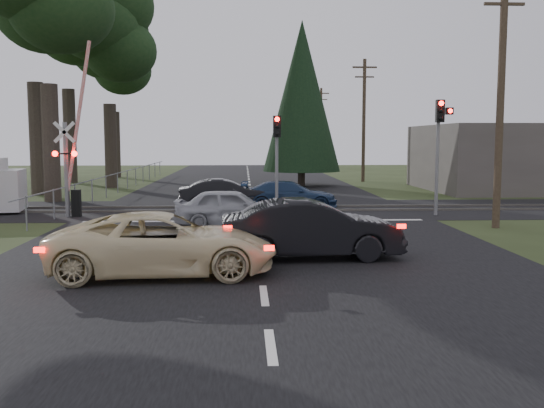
{
  "coord_description": "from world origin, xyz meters",
  "views": [
    {
      "loc": [
        -0.39,
        -14.8,
        3.09
      ],
      "look_at": [
        0.4,
        2.11,
        1.3
      ],
      "focal_mm": 40.0,
      "sensor_mm": 36.0,
      "label": 1
    }
  ],
  "objects": [
    {
      "name": "utility_pole_far",
      "position": [
        8.5,
        55.0,
        4.73
      ],
      "size": [
        1.8,
        0.26,
        9.0
      ],
      "color": "#4C3D2D",
      "rests_on": "ground"
    },
    {
      "name": "building_right",
      "position": [
        18.0,
        22.0,
        2.0
      ],
      "size": [
        14.0,
        10.0,
        4.0
      ],
      "primitive_type": "cube",
      "color": "#59514C",
      "rests_on": "ground"
    },
    {
      "name": "road",
      "position": [
        0.0,
        10.0,
        0.01
      ],
      "size": [
        14.0,
        100.0,
        0.01
      ],
      "primitive_type": "cube",
      "color": "black",
      "rests_on": "ground"
    },
    {
      "name": "blue_sedan",
      "position": [
        1.64,
        12.21,
        0.63
      ],
      "size": [
        4.38,
        1.94,
        1.25
      ],
      "primitive_type": "imported",
      "rotation": [
        0.0,
        0.0,
        1.53
      ],
      "color": "navy",
      "rests_on": "ground"
    },
    {
      "name": "ground",
      "position": [
        0.0,
        0.0,
        0.0
      ],
      "size": [
        120.0,
        120.0,
        0.0
      ],
      "primitive_type": "plane",
      "color": "#293417",
      "rests_on": "ground"
    },
    {
      "name": "utility_pole_mid",
      "position": [
        8.5,
        30.0,
        4.73
      ],
      "size": [
        1.8,
        0.26,
        9.0
      ],
      "color": "#4C3D2D",
      "rests_on": "ground"
    },
    {
      "name": "stop_line",
      "position": [
        0.0,
        8.2,
        0.01
      ],
      "size": [
        13.0,
        0.35,
        0.0
      ],
      "primitive_type": "cube",
      "color": "silver",
      "rests_on": "ground"
    },
    {
      "name": "dark_car_far",
      "position": [
        -1.23,
        12.12,
        0.68
      ],
      "size": [
        4.19,
        1.7,
        1.35
      ],
      "primitive_type": "imported",
      "rotation": [
        0.0,
        0.0,
        1.64
      ],
      "color": "black",
      "rests_on": "ground"
    },
    {
      "name": "rail_near",
      "position": [
        0.0,
        11.2,
        0.05
      ],
      "size": [
        120.0,
        0.12,
        0.1
      ],
      "primitive_type": "cube",
      "color": "#59544C",
      "rests_on": "ground"
    },
    {
      "name": "euc_tree_c",
      "position": [
        -9.0,
        25.0,
        9.51
      ],
      "size": [
        6.0,
        6.0,
        13.2
      ],
      "color": "#473D33",
      "rests_on": "ground"
    },
    {
      "name": "cream_coupe",
      "position": [
        -2.24,
        -1.0,
        0.72
      ],
      "size": [
        5.32,
        2.71,
        1.44
      ],
      "primitive_type": "imported",
      "rotation": [
        0.0,
        0.0,
        1.64
      ],
      "color": "beige",
      "rests_on": "ground"
    },
    {
      "name": "silver_car",
      "position": [
        -0.84,
        6.59,
        0.69
      ],
      "size": [
        4.07,
        1.71,
        1.38
      ],
      "primitive_type": "imported",
      "rotation": [
        0.0,
        0.0,
        1.55
      ],
      "color": "#A4A6AC",
      "rests_on": "ground"
    },
    {
      "name": "euc_tree_e",
      "position": [
        -11.0,
        36.0,
        9.51
      ],
      "size": [
        6.0,
        6.0,
        13.2
      ],
      "color": "#473D33",
      "rests_on": "ground"
    },
    {
      "name": "conifer_tree",
      "position": [
        3.5,
        26.0,
        5.99
      ],
      "size": [
        5.2,
        5.2,
        11.0
      ],
      "color": "#473D33",
      "rests_on": "ground"
    },
    {
      "name": "euc_tree_d",
      "position": [
        -13.0,
        30.0,
        11.91
      ],
      "size": [
        7.5,
        7.5,
        16.5
      ],
      "color": "#473D33",
      "rests_on": "ground"
    },
    {
      "name": "crossing_signal",
      "position": [
        -7.27,
        9.79,
        2.06
      ],
      "size": [
        1.62,
        0.38,
        6.96
      ],
      "color": "slate",
      "rests_on": "ground"
    },
    {
      "name": "traffic_signal_center",
      "position": [
        1.0,
        10.68,
        2.81
      ],
      "size": [
        0.32,
        0.48,
        4.1
      ],
      "color": "slate",
      "rests_on": "ground"
    },
    {
      "name": "fence_left",
      "position": [
        -7.8,
        22.5,
        0.0
      ],
      "size": [
        0.1,
        36.0,
        1.2
      ],
      "primitive_type": null,
      "color": "slate",
      "rests_on": "ground"
    },
    {
      "name": "dark_hatchback",
      "position": [
        1.36,
        0.77,
        0.77
      ],
      "size": [
        4.76,
        1.86,
        1.54
      ],
      "primitive_type": "imported",
      "rotation": [
        0.0,
        0.0,
        1.62
      ],
      "color": "black",
      "rests_on": "ground"
    },
    {
      "name": "rail_corridor",
      "position": [
        0.0,
        12.0,
        0.01
      ],
      "size": [
        120.0,
        8.0,
        0.01
      ],
      "primitive_type": "cube",
      "color": "black",
      "rests_on": "ground"
    },
    {
      "name": "utility_pole_near",
      "position": [
        8.5,
        6.0,
        4.73
      ],
      "size": [
        1.8,
        0.26,
        9.0
      ],
      "color": "#4C3D2D",
      "rests_on": "ground"
    },
    {
      "name": "traffic_signal_right",
      "position": [
        7.55,
        9.47,
        3.31
      ],
      "size": [
        0.68,
        0.48,
        4.7
      ],
      "color": "slate",
      "rests_on": "ground"
    },
    {
      "name": "rail_far",
      "position": [
        0.0,
        12.8,
        0.05
      ],
      "size": [
        120.0,
        0.12,
        0.1
      ],
      "primitive_type": "cube",
      "color": "#59544C",
      "rests_on": "ground"
    }
  ]
}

